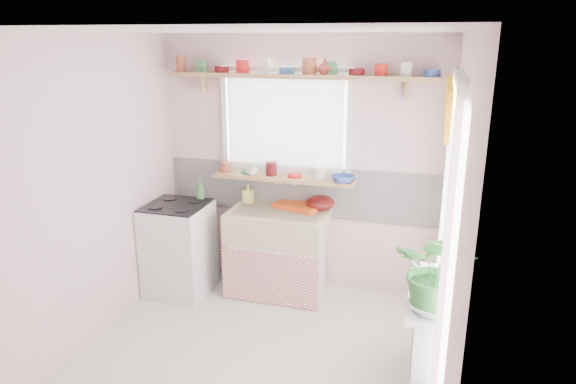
% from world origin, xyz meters
% --- Properties ---
extents(room, '(3.20, 3.20, 3.20)m').
position_xyz_m(room, '(0.66, 0.86, 1.37)').
color(room, silver).
rests_on(room, ground).
extents(sink_unit, '(0.95, 0.65, 1.11)m').
position_xyz_m(sink_unit, '(-0.15, 1.29, 0.43)').
color(sink_unit, white).
rests_on(sink_unit, ground).
extents(cooker, '(0.58, 0.58, 0.93)m').
position_xyz_m(cooker, '(-1.10, 1.05, 0.46)').
color(cooker, white).
rests_on(cooker, ground).
extents(radiator_ledge, '(0.22, 0.95, 0.78)m').
position_xyz_m(radiator_ledge, '(1.30, 0.20, 0.40)').
color(radiator_ledge, white).
rests_on(radiator_ledge, ground).
extents(windowsill, '(1.40, 0.22, 0.04)m').
position_xyz_m(windowsill, '(-0.15, 1.48, 1.14)').
color(windowsill, tan).
rests_on(windowsill, room).
extents(pine_shelf, '(2.52, 0.24, 0.04)m').
position_xyz_m(pine_shelf, '(0.00, 1.47, 2.12)').
color(pine_shelf, tan).
rests_on(pine_shelf, room).
extents(shelf_crockery, '(2.47, 0.11, 0.12)m').
position_xyz_m(shelf_crockery, '(-0.04, 1.47, 2.19)').
color(shelf_crockery, '#A55133').
rests_on(shelf_crockery, pine_shelf).
extents(sill_crockery, '(1.35, 0.11, 0.12)m').
position_xyz_m(sill_crockery, '(-0.20, 1.48, 1.21)').
color(sill_crockery, '#A55133').
rests_on(sill_crockery, windowsill).
extents(dish_tray, '(0.53, 0.46, 0.04)m').
position_xyz_m(dish_tray, '(0.02, 1.50, 0.87)').
color(dish_tray, '#DC4913').
rests_on(dish_tray, sink_unit).
extents(colander, '(0.31, 0.31, 0.13)m').
position_xyz_m(colander, '(0.22, 1.50, 0.91)').
color(colander, '#55100E').
rests_on(colander, sink_unit).
extents(jade_plant, '(0.58, 0.53, 0.55)m').
position_xyz_m(jade_plant, '(1.33, -0.06, 1.05)').
color(jade_plant, '#2F702C').
rests_on(jade_plant, radiator_ledge).
extents(fruit_bowl, '(0.40, 0.40, 0.08)m').
position_xyz_m(fruit_bowl, '(1.33, -0.10, 0.81)').
color(fruit_bowl, white).
rests_on(fruit_bowl, radiator_ledge).
extents(herb_pot, '(0.12, 0.10, 0.19)m').
position_xyz_m(herb_pot, '(1.24, -0.05, 0.87)').
color(herb_pot, '#255C29').
rests_on(herb_pot, radiator_ledge).
extents(soap_bottle_sink, '(0.09, 0.10, 0.20)m').
position_xyz_m(soap_bottle_sink, '(-0.53, 1.50, 0.95)').
color(soap_bottle_sink, '#DDCC62').
rests_on(soap_bottle_sink, sink_unit).
extents(sill_cup, '(0.14, 0.14, 0.09)m').
position_xyz_m(sill_cup, '(-0.45, 1.42, 1.20)').
color(sill_cup, white).
rests_on(sill_cup, windowsill).
extents(sill_bowl, '(0.24, 0.24, 0.07)m').
position_xyz_m(sill_bowl, '(0.45, 1.42, 1.19)').
color(sill_bowl, '#334FA7').
rests_on(sill_bowl, windowsill).
extents(shelf_vase, '(0.16, 0.16, 0.14)m').
position_xyz_m(shelf_vase, '(0.25, 1.47, 2.21)').
color(shelf_vase, '#A44032').
rests_on(shelf_vase, pine_shelf).
extents(cooker_bottle, '(0.09, 0.09, 0.21)m').
position_xyz_m(cooker_bottle, '(-0.95, 1.27, 1.02)').
color(cooker_bottle, '#3B773F').
rests_on(cooker_bottle, cooker).
extents(fruit, '(0.20, 0.14, 0.10)m').
position_xyz_m(fruit, '(1.34, -0.09, 0.87)').
color(fruit, orange).
rests_on(fruit, fruit_bowl).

